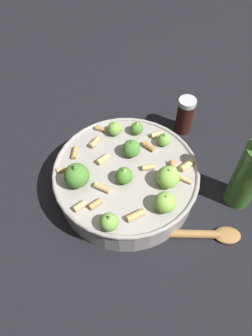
{
  "coord_description": "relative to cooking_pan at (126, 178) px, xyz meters",
  "views": [
    {
      "loc": [
        -0.29,
        -0.23,
        0.58
      ],
      "look_at": [
        0.0,
        0.0,
        0.07
      ],
      "focal_mm": 34.65,
      "sensor_mm": 36.0,
      "label": 1
    }
  ],
  "objects": [
    {
      "name": "wooden_spoon",
      "position": [
        -0.02,
        -0.15,
        -0.03
      ],
      "size": [
        0.18,
        0.22,
        0.02
      ],
      "color": "#9E703D",
      "rests_on": "ground"
    },
    {
      "name": "cooking_pan",
      "position": [
        0.0,
        0.0,
        0.0
      ],
      "size": [
        0.29,
        0.29,
        0.12
      ],
      "color": "#9E9993",
      "rests_on": "ground"
    },
    {
      "name": "ground_plane",
      "position": [
        0.0,
        0.0,
        -0.04
      ],
      "size": [
        2.4,
        2.4,
        0.0
      ],
      "primitive_type": "plane",
      "color": "black"
    },
    {
      "name": "pepper_shaker",
      "position": [
        0.22,
        -0.0,
        0.01
      ],
      "size": [
        0.04,
        0.04,
        0.09
      ],
      "color": "#33140F",
      "rests_on": "ground"
    },
    {
      "name": "olive_oil_bottle",
      "position": [
        0.13,
        -0.19,
        0.05
      ],
      "size": [
        0.05,
        0.05,
        0.21
      ],
      "color": "#336023",
      "rests_on": "ground"
    }
  ]
}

